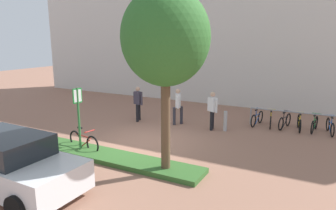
{
  "coord_description": "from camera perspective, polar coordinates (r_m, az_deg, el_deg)",
  "views": [
    {
      "loc": [
        6.26,
        -9.8,
        4.07
      ],
      "look_at": [
        0.4,
        1.25,
        1.33
      ],
      "focal_mm": 33.01,
      "sensor_mm": 36.0,
      "label": 1
    }
  ],
  "objects": [
    {
      "name": "person_shirt_white",
      "position": [
        14.61,
        1.85,
        0.15
      ],
      "size": [
        0.4,
        0.55,
        1.72
      ],
      "color": "#2D2D38",
      "rests_on": "ground"
    },
    {
      "name": "building_facade",
      "position": [
        19.64,
        9.66,
        14.9
      ],
      "size": [
        28.0,
        1.2,
        10.0
      ],
      "primitive_type": "cube",
      "color": "silver",
      "rests_on": "ground"
    },
    {
      "name": "bollard_steel",
      "position": [
        13.92,
        10.53,
        -2.94
      ],
      "size": [
        0.16,
        0.16,
        0.9
      ],
      "primitive_type": "cylinder",
      "color": "#ADADB2",
      "rests_on": "ground"
    },
    {
      "name": "bike_rack_cluster",
      "position": [
        15.06,
        21.91,
        -2.88
      ],
      "size": [
        3.76,
        1.67,
        0.83
      ],
      "color": "#99999E",
      "rests_on": "ground"
    },
    {
      "name": "car_white_hatch",
      "position": [
        9.49,
        -27.31,
        -9.54
      ],
      "size": [
        4.32,
        2.07,
        1.54
      ],
      "color": "silver",
      "rests_on": "ground"
    },
    {
      "name": "bike_at_sign",
      "position": [
        11.8,
        -15.3,
        -6.49
      ],
      "size": [
        1.66,
        0.46,
        0.86
      ],
      "color": "black",
      "rests_on": "ground"
    },
    {
      "name": "tree_sidewalk",
      "position": [
        8.87,
        -0.47,
        12.22
      ],
      "size": [
        2.54,
        2.54,
        5.48
      ],
      "color": "brown",
      "rests_on": "ground"
    },
    {
      "name": "parking_sign_post",
      "position": [
        11.3,
        -16.23,
        -1.02
      ],
      "size": [
        0.09,
        0.36,
        2.37
      ],
      "color": "#2D7238",
      "rests_on": "ground"
    },
    {
      "name": "ground_plane",
      "position": [
        12.32,
        -4.4,
        -6.98
      ],
      "size": [
        60.0,
        60.0,
        0.0
      ],
      "primitive_type": "plane",
      "color": "#936651"
    },
    {
      "name": "person_shirt_blue",
      "position": [
        13.91,
        8.19,
        -0.6
      ],
      "size": [
        0.54,
        0.42,
        1.72
      ],
      "color": "black",
      "rests_on": "ground"
    },
    {
      "name": "planter_strip",
      "position": [
        10.96,
        -11.15,
        -9.24
      ],
      "size": [
        7.0,
        1.1,
        0.16
      ],
      "primitive_type": "cube",
      "color": "#336028",
      "rests_on": "ground"
    },
    {
      "name": "person_suited_navy",
      "position": [
        15.3,
        -5.55,
        0.65
      ],
      "size": [
        0.59,
        0.46,
        1.72
      ],
      "color": "black",
      "rests_on": "ground"
    }
  ]
}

